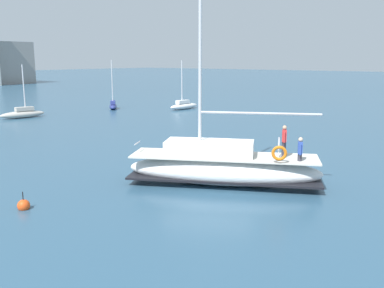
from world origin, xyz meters
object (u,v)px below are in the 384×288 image
at_px(moored_catamaran, 184,105).
at_px(main_sailboat, 222,167).
at_px(moored_sloop_far, 113,105).
at_px(mooring_buoy, 24,206).
at_px(moored_cutter_right, 23,113).

bearing_deg(moored_catamaran, main_sailboat, -137.07).
relative_size(moored_sloop_far, mooring_buoy, 6.98).
bearing_deg(moored_sloop_far, mooring_buoy, -137.03).
bearing_deg(main_sailboat, moored_catamaran, 42.93).
distance_m(moored_cutter_right, mooring_buoy, 29.80).
xyz_separation_m(main_sailboat, moored_cutter_right, (6.86, 30.20, -0.42)).
height_order(moored_catamaran, mooring_buoy, moored_catamaran).
bearing_deg(moored_sloop_far, moored_catamaran, -54.23).
bearing_deg(mooring_buoy, main_sailboat, -28.68).
distance_m(main_sailboat, moored_catamaran, 32.12).
xyz_separation_m(moored_catamaran, moored_cutter_right, (-16.66, 8.32, -0.00)).
bearing_deg(moored_catamaran, moored_sloop_far, 125.77).
relative_size(main_sailboat, moored_cutter_right, 2.26).
bearing_deg(moored_cutter_right, mooring_buoy, -120.13).
xyz_separation_m(moored_catamaran, mooring_buoy, (-31.62, -17.45, -0.34)).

